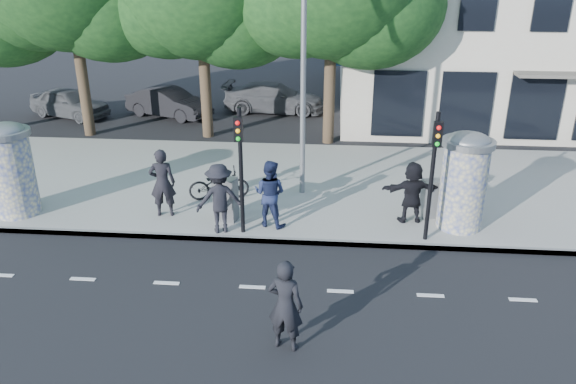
# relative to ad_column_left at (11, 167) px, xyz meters

# --- Properties ---
(ground) EXTENTS (120.00, 120.00, 0.00)m
(ground) POSITION_rel_ad_column_left_xyz_m (7.20, -4.50, -1.54)
(ground) COLOR black
(ground) RESTS_ON ground
(sidewalk) EXTENTS (40.00, 8.00, 0.15)m
(sidewalk) POSITION_rel_ad_column_left_xyz_m (7.20, 3.00, -1.46)
(sidewalk) COLOR gray
(sidewalk) RESTS_ON ground
(curb) EXTENTS (40.00, 0.10, 0.16)m
(curb) POSITION_rel_ad_column_left_xyz_m (7.20, -0.95, -1.46)
(curb) COLOR slate
(curb) RESTS_ON ground
(lane_dash_far) EXTENTS (32.00, 0.12, 0.01)m
(lane_dash_far) POSITION_rel_ad_column_left_xyz_m (7.20, -3.10, -1.53)
(lane_dash_far) COLOR silver
(lane_dash_far) RESTS_ON ground
(ad_column_left) EXTENTS (1.36, 1.36, 2.65)m
(ad_column_left) POSITION_rel_ad_column_left_xyz_m (0.00, 0.00, 0.00)
(ad_column_left) COLOR beige
(ad_column_left) RESTS_ON sidewalk
(ad_column_right) EXTENTS (1.36, 1.36, 2.65)m
(ad_column_right) POSITION_rel_ad_column_left_xyz_m (12.40, 0.20, 0.00)
(ad_column_right) COLOR beige
(ad_column_right) RESTS_ON sidewalk
(traffic_pole_near) EXTENTS (0.22, 0.31, 3.40)m
(traffic_pole_near) POSITION_rel_ad_column_left_xyz_m (6.60, -0.71, 0.69)
(traffic_pole_near) COLOR black
(traffic_pole_near) RESTS_ON sidewalk
(traffic_pole_far) EXTENTS (0.22, 0.31, 3.40)m
(traffic_pole_far) POSITION_rel_ad_column_left_xyz_m (11.40, -0.71, 0.69)
(traffic_pole_far) COLOR black
(traffic_pole_far) RESTS_ON sidewalk
(street_lamp) EXTENTS (0.25, 0.93, 8.00)m
(street_lamp) POSITION_rel_ad_column_left_xyz_m (8.00, 2.13, 3.26)
(street_lamp) COLOR slate
(street_lamp) RESTS_ON sidewalk
(ped_b) EXTENTS (0.78, 0.58, 1.96)m
(ped_b) POSITION_rel_ad_column_left_xyz_m (4.22, 0.21, -0.41)
(ped_b) COLOR black
(ped_b) RESTS_ON sidewalk
(ped_c) EXTENTS (1.08, 0.95, 1.86)m
(ped_c) POSITION_rel_ad_column_left_xyz_m (7.27, -0.17, -0.46)
(ped_c) COLOR #1B2345
(ped_c) RESTS_ON sidewalk
(ped_d) EXTENTS (1.39, 1.05, 1.90)m
(ped_d) POSITION_rel_ad_column_left_xyz_m (6.00, -0.65, -0.44)
(ped_d) COLOR black
(ped_d) RESTS_ON sidewalk
(ped_f) EXTENTS (1.68, 0.81, 1.73)m
(ped_f) POSITION_rel_ad_column_left_xyz_m (11.11, 0.40, -0.52)
(ped_f) COLOR black
(ped_f) RESTS_ON sidewalk
(man_road) EXTENTS (0.78, 0.60, 1.89)m
(man_road) POSITION_rel_ad_column_left_xyz_m (8.14, -5.12, -0.59)
(man_road) COLOR black
(man_road) RESTS_ON ground
(bicycle) EXTENTS (1.08, 1.91, 0.95)m
(bicycle) POSITION_rel_ad_column_left_xyz_m (5.54, 1.47, -0.91)
(bicycle) COLOR black
(bicycle) RESTS_ON sidewalk
(cabinet_left) EXTENTS (0.67, 0.55, 1.24)m
(cabinet_left) POSITION_rel_ad_column_left_xyz_m (6.02, 0.06, -0.77)
(cabinet_left) COLOR slate
(cabinet_left) RESTS_ON sidewalk
(cabinet_right) EXTENTS (0.61, 0.51, 1.10)m
(cabinet_right) POSITION_rel_ad_column_left_xyz_m (11.71, 0.75, -0.84)
(cabinet_right) COLOR gray
(cabinet_right) RESTS_ON sidewalk
(car_left) EXTENTS (2.92, 4.23, 1.34)m
(car_left) POSITION_rel_ad_column_left_xyz_m (-3.34, 10.65, -0.87)
(car_left) COLOR #4A4D51
(car_left) RESTS_ON ground
(car_mid) EXTENTS (2.87, 4.32, 1.35)m
(car_mid) POSITION_rel_ad_column_left_xyz_m (1.24, 11.07, -0.86)
(car_mid) COLOR black
(car_mid) RESTS_ON ground
(car_right) EXTENTS (2.24, 4.91, 1.39)m
(car_right) POSITION_rel_ad_column_left_xyz_m (6.02, 12.35, -0.84)
(car_right) COLOR #4D4E53
(car_right) RESTS_ON ground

